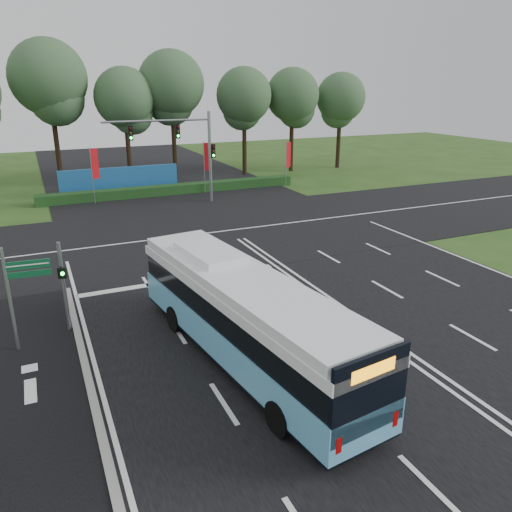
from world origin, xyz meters
The scene contains 15 objects.
ground centered at (0.00, 0.00, 0.00)m, with size 120.00×120.00×0.00m, color #284918.
road_main centered at (0.00, 0.00, 0.02)m, with size 20.00×120.00×0.04m, color black.
road_cross centered at (0.00, 12.00, 0.03)m, with size 120.00×14.00×0.05m, color black.
bike_path centered at (-12.50, -3.00, 0.03)m, with size 5.00×18.00×0.06m, color black.
kerb_strip centered at (-10.10, -3.00, 0.06)m, with size 0.25×18.00×0.12m, color gray.
city_bus centered at (-5.07, -3.03, 1.69)m, with size 3.98×11.93×3.36m.
pedestrian_signal centered at (-10.34, 1.76, 1.95)m, with size 0.33×0.42×3.57m.
street_sign centered at (-11.80, 0.91, 2.44)m, with size 1.50×0.22×3.85m.
banner_flag_left centered at (-6.39, 23.60, 2.85)m, with size 0.62×0.25×4.35m.
banner_flag_mid centered at (2.80, 23.65, 2.86)m, with size 0.61×0.29×4.38m.
banner_flag_right centered at (10.20, 23.02, 2.72)m, with size 0.58×0.26×4.15m.
traffic_light_gantry centered at (0.21, 20.50, 4.66)m, with size 8.41×0.28×7.00m.
hedge centered at (0.00, 24.50, 0.40)m, with size 22.00×1.20×0.80m, color #163814.
blue_hoarding centered at (-4.00, 27.00, 1.10)m, with size 10.00×0.30×2.20m, color #1B5897.
eucalyptus_row centered at (-1.57, 31.38, 8.38)m, with size 46.89×8.42×12.77m.
Camera 1 is at (-10.86, -16.78, 9.00)m, focal length 35.00 mm.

